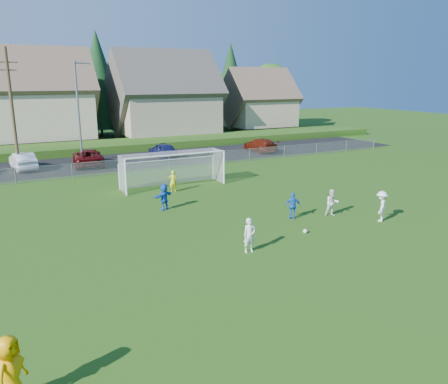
{
  "coord_description": "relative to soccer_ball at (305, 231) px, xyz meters",
  "views": [
    {
      "loc": [
        -10.88,
        -12.84,
        7.48
      ],
      "look_at": [
        0.0,
        8.0,
        1.4
      ],
      "focal_mm": 35.0,
      "sensor_mm": 36.0,
      "label": 1
    }
  ],
  "objects": [
    {
      "name": "player_white_a",
      "position": [
        -3.73,
        -0.8,
        0.68
      ],
      "size": [
        0.6,
        0.41,
        1.58
      ],
      "primitive_type": "imported",
      "rotation": [
        0.0,
        0.0,
        -0.06
      ],
      "color": "white",
      "rests_on": "ground"
    },
    {
      "name": "chainlink_fence",
      "position": [
        -2.28,
        18.42,
        0.52
      ],
      "size": [
        52.06,
        0.06,
        1.2
      ],
      "color": "gray",
      "rests_on": "ground"
    },
    {
      "name": "player_blue_b",
      "position": [
        -4.83,
        7.17,
        0.67
      ],
      "size": [
        1.51,
        1.03,
        1.56
      ],
      "primitive_type": "imported",
      "rotation": [
        0.0,
        0.0,
        3.58
      ],
      "color": "blue",
      "rests_on": "ground"
    },
    {
      "name": "player_white_b",
      "position": [
        3.13,
        1.66,
        0.65
      ],
      "size": [
        0.9,
        0.81,
        1.53
      ],
      "primitive_type": "imported",
      "rotation": [
        0.0,
        0.0,
        -0.37
      ],
      "color": "white",
      "rests_on": "ground"
    },
    {
      "name": "soccer_goal",
      "position": [
        -2.28,
        12.47,
        1.52
      ],
      "size": [
        7.42,
        1.9,
        2.5
      ],
      "color": "white",
      "rests_on": "ground"
    },
    {
      "name": "asphalt_lot",
      "position": [
        -2.28,
        23.92,
        -0.1
      ],
      "size": [
        60.0,
        60.0,
        0.0
      ],
      "primitive_type": "plane",
      "color": "black",
      "rests_on": "ground"
    },
    {
      "name": "car_c",
      "position": [
        -6.14,
        23.31,
        0.63
      ],
      "size": [
        3.04,
        5.57,
        1.48
      ],
      "primitive_type": "imported",
      "rotation": [
        0.0,
        0.0,
        3.03
      ],
      "color": "#52090C",
      "rests_on": "ground"
    },
    {
      "name": "player_white_c",
      "position": [
        4.83,
        -0.32,
        0.73
      ],
      "size": [
        1.24,
        1.15,
        1.68
      ],
      "primitive_type": "imported",
      "rotation": [
        0.0,
        0.0,
        3.79
      ],
      "color": "white",
      "rests_on": "ground"
    },
    {
      "name": "player_blue_a",
      "position": [
        0.86,
        2.24,
        0.63
      ],
      "size": [
        0.94,
        0.74,
        1.48
      ],
      "primitive_type": "imported",
      "rotation": [
        0.0,
        0.0,
        2.63
      ],
      "color": "blue",
      "rests_on": "ground"
    },
    {
      "name": "houses_row",
      "position": [
        -0.31,
        38.88,
        7.22
      ],
      "size": [
        53.9,
        11.45,
        13.27
      ],
      "color": "tan",
      "rests_on": "ground"
    },
    {
      "name": "streetlight",
      "position": [
        -6.73,
        22.42,
        4.73
      ],
      "size": [
        1.38,
        0.18,
        9.0
      ],
      "color": "slate",
      "rests_on": "ground"
    },
    {
      "name": "tree_row",
      "position": [
        -1.24,
        45.15,
        6.8
      ],
      "size": [
        65.98,
        12.36,
        13.8
      ],
      "color": "#382616",
      "rests_on": "ground"
    },
    {
      "name": "utility_pole",
      "position": [
        -11.78,
        23.42,
        5.04
      ],
      "size": [
        1.6,
        0.26,
        10.0
      ],
      "color": "#473321",
      "rests_on": "ground"
    },
    {
      "name": "soccer_ball",
      "position": [
        0.0,
        0.0,
        0.0
      ],
      "size": [
        0.22,
        0.22,
        0.22
      ],
      "primitive_type": "sphere",
      "color": "white",
      "rests_on": "ground"
    },
    {
      "name": "goalkeeper",
      "position": [
        -2.82,
        10.91,
        0.63
      ],
      "size": [
        0.62,
        0.49,
        1.48
      ],
      "primitive_type": "imported",
      "rotation": [
        0.0,
        0.0,
        2.86
      ],
      "color": "yellow",
      "rests_on": "ground"
    },
    {
      "name": "referee",
      "position": [
        -13.51,
        -6.43,
        0.81
      ],
      "size": [
        1.0,
        1.08,
        1.85
      ],
      "primitive_type": "imported",
      "rotation": [
        0.0,
        0.0,
        0.97
      ],
      "color": "orange",
      "rests_on": "ground"
    },
    {
      "name": "car_b",
      "position": [
        -11.42,
        24.02,
        0.63
      ],
      "size": [
        2.11,
        4.65,
        1.48
      ],
      "primitive_type": "imported",
      "rotation": [
        0.0,
        0.0,
        3.27
      ],
      "color": "white",
      "rests_on": "ground"
    },
    {
      "name": "car_g",
      "position": [
        11.67,
        22.78,
        0.6
      ],
      "size": [
        2.21,
        4.96,
        1.41
      ],
      "primitive_type": "imported",
      "rotation": [
        0.0,
        0.0,
        3.09
      ],
      "color": "#62190A",
      "rests_on": "ground"
    },
    {
      "name": "car_e",
      "position": [
        1.17,
        24.02,
        0.62
      ],
      "size": [
        1.97,
        4.38,
        1.46
      ],
      "primitive_type": "imported",
      "rotation": [
        0.0,
        0.0,
        3.2
      ],
      "color": "#171C51",
      "rests_on": "ground"
    },
    {
      "name": "grass_embankment",
      "position": [
        -2.28,
        31.42,
        0.29
      ],
      "size": [
        70.0,
        6.0,
        0.8
      ],
      "primitive_type": "cube",
      "color": "#1E420F",
      "rests_on": "ground"
    },
    {
      "name": "ground",
      "position": [
        -2.28,
        -3.58,
        -0.11
      ],
      "size": [
        160.0,
        160.0,
        0.0
      ],
      "primitive_type": "plane",
      "color": "#193D0C",
      "rests_on": "ground"
    }
  ]
}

